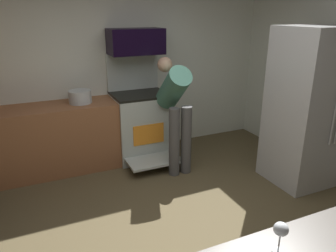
# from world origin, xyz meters

# --- Properties ---
(ground_plane) EXTENTS (5.20, 4.80, 0.02)m
(ground_plane) POSITION_xyz_m (0.00, 0.00, -0.01)
(ground_plane) COLOR brown
(wall_back) EXTENTS (5.20, 0.12, 2.60)m
(wall_back) POSITION_xyz_m (0.00, 2.34, 1.30)
(wall_back) COLOR silver
(wall_back) RESTS_ON ground
(lower_cabinet_run) EXTENTS (2.40, 0.60, 0.90)m
(lower_cabinet_run) POSITION_xyz_m (-0.90, 1.98, 0.45)
(lower_cabinet_run) COLOR brown
(lower_cabinet_run) RESTS_ON ground
(oven_range) EXTENTS (0.76, 1.04, 1.48)m
(oven_range) POSITION_xyz_m (0.38, 1.96, 0.51)
(oven_range) COLOR #B4BFB9
(oven_range) RESTS_ON ground
(microwave) EXTENTS (0.74, 0.38, 0.34)m
(microwave) POSITION_xyz_m (0.38, 2.06, 1.65)
(microwave) COLOR black
(microwave) RESTS_ON oven_range
(refrigerator) EXTENTS (0.85, 0.75, 1.89)m
(refrigerator) POSITION_xyz_m (2.03, 0.47, 0.95)
(refrigerator) COLOR #B7B9B8
(refrigerator) RESTS_ON ground
(person_cook) EXTENTS (0.31, 0.69, 1.47)m
(person_cook) POSITION_xyz_m (0.66, 1.39, 0.89)
(person_cook) COLOR #4D4D4D
(person_cook) RESTS_ON ground
(wine_glass_near) EXTENTS (0.08, 0.08, 0.17)m
(wine_glass_near) POSITION_xyz_m (-0.02, -1.27, 1.03)
(wine_glass_near) COLOR silver
(wine_glass_near) RESTS_ON counter_island
(stock_pot) EXTENTS (0.29, 0.29, 0.17)m
(stock_pot) POSITION_xyz_m (-0.43, 1.98, 0.98)
(stock_pot) COLOR silver
(stock_pot) RESTS_ON lower_cabinet_run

